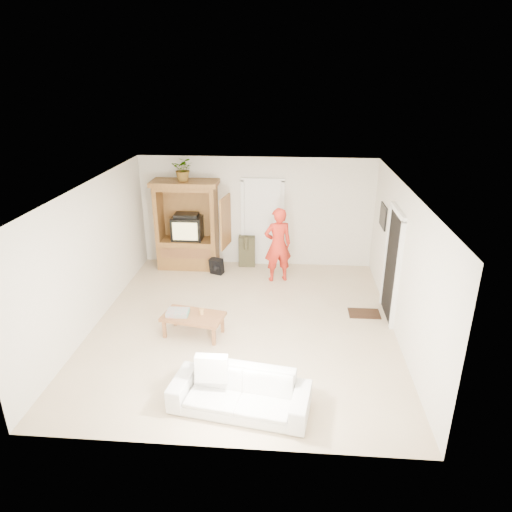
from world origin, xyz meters
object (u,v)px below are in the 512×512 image
Objects in this scene: man at (278,245)px; sofa at (240,392)px; armoire at (189,231)px; coffee_table at (193,318)px.

man is 0.88× the size of sofa.
coffee_table is at bearing -76.70° from armoire.
man is at bearing -16.11° from armoire.
coffee_table is at bearing 43.44° from man.
man is (2.13, -0.61, -0.06)m from armoire.
armoire is 5.28m from sofa.
coffee_table is (-1.40, -2.45, -0.50)m from man.
sofa is (-0.36, -4.32, -0.57)m from man.
coffee_table is (-1.04, 1.86, 0.07)m from sofa.
armoire is at bearing -32.90° from man.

